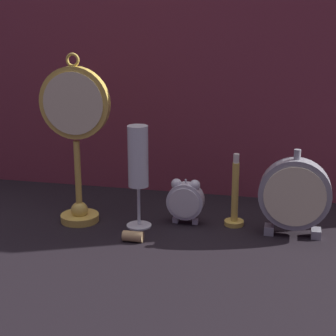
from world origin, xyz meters
TOP-DOWN VIEW (x-y plane):
  - ground_plane at (0.00, 0.00)m, footprint 4.00×4.00m
  - fabric_backdrop_drape at (0.00, 0.33)m, footprint 1.47×0.01m
  - pocket_watch_on_stand at (-0.20, 0.07)m, footprint 0.16×0.09m
  - alarm_clock_twin_bell at (0.03, 0.11)m, footprint 0.08×0.03m
  - mantel_clock_silver at (0.27, 0.09)m, footprint 0.15×0.04m
  - champagne_flute at (-0.06, 0.07)m, footprint 0.05×0.05m
  - brass_candlestick at (0.14, 0.12)m, footprint 0.04×0.04m
  - wine_cork at (-0.05, -0.01)m, footprint 0.04×0.02m

SIDE VIEW (x-z plane):
  - ground_plane at x=0.00m, z-range 0.00..0.00m
  - wine_cork at x=-0.05m, z-range 0.00..0.02m
  - brass_candlestick at x=0.14m, z-range -0.03..0.14m
  - alarm_clock_twin_bell at x=0.03m, z-range 0.01..0.11m
  - mantel_clock_silver at x=0.27m, z-range 0.00..0.18m
  - champagne_flute at x=-0.06m, z-range 0.03..0.26m
  - pocket_watch_on_stand at x=-0.20m, z-range 0.01..0.39m
  - fabric_backdrop_drape at x=0.00m, z-range 0.00..0.66m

